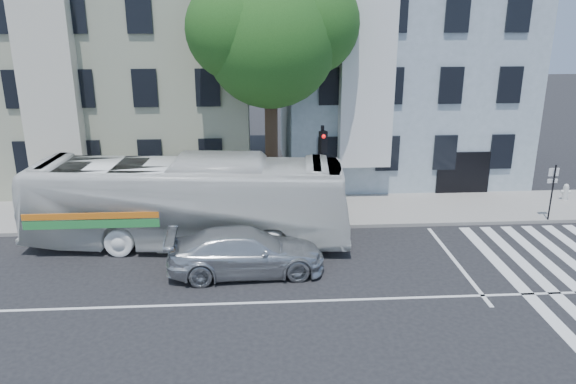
{
  "coord_description": "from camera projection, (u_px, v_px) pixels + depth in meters",
  "views": [
    {
      "loc": [
        -0.81,
        -15.7,
        8.9
      ],
      "look_at": [
        0.44,
        3.8,
        2.4
      ],
      "focal_mm": 35.0,
      "sensor_mm": 36.0,
      "label": 1
    }
  ],
  "objects": [
    {
      "name": "hedge",
      "position": [
        161.0,
        219.0,
        23.25
      ],
      "size": [
        8.54,
        1.45,
        0.7
      ],
      "primitive_type": null,
      "rotation": [
        0.0,
        0.0,
        -0.07
      ],
      "color": "#205B1D",
      "rests_on": "sidewalk_far"
    },
    {
      "name": "far_sign_pole",
      "position": [
        553.0,
        185.0,
        23.72
      ],
      "size": [
        0.44,
        0.17,
        2.44
      ],
      "rotation": [
        0.0,
        0.0,
        0.05
      ],
      "color": "black",
      "rests_on": "sidewalk_far"
    },
    {
      "name": "sidewalk_far",
      "position": [
        272.0,
        212.0,
        25.28
      ],
      "size": [
        80.0,
        4.0,
        0.15
      ],
      "primitive_type": "cube",
      "color": "gray",
      "rests_on": "ground"
    },
    {
      "name": "building_left",
      "position": [
        135.0,
        73.0,
        29.77
      ],
      "size": [
        12.0,
        10.0,
        11.0
      ],
      "primitive_type": "cube",
      "color": "#9B9E84",
      "rests_on": "ground"
    },
    {
      "name": "bus",
      "position": [
        188.0,
        202.0,
        21.61
      ],
      "size": [
        4.01,
        12.62,
        3.46
      ],
      "primitive_type": "imported",
      "rotation": [
        0.0,
        0.0,
        1.48
      ],
      "color": "white",
      "rests_on": "ground"
    },
    {
      "name": "street_tree",
      "position": [
        272.0,
        33.0,
        23.53
      ],
      "size": [
        7.3,
        5.9,
        11.1
      ],
      "color": "#2D2116",
      "rests_on": "ground"
    },
    {
      "name": "sedan",
      "position": [
        246.0,
        251.0,
        19.48
      ],
      "size": [
        2.5,
        5.56,
        1.58
      ],
      "primitive_type": "imported",
      "rotation": [
        0.0,
        0.0,
        1.62
      ],
      "color": "silver",
      "rests_on": "ground"
    },
    {
      "name": "building_right",
      "position": [
        395.0,
        71.0,
        30.62
      ],
      "size": [
        12.0,
        10.0,
        11.0
      ],
      "primitive_type": "cube",
      "color": "#8B9EA6",
      "rests_on": "ground"
    },
    {
      "name": "traffic_signal",
      "position": [
        322.0,
        163.0,
        22.95
      ],
      "size": [
        0.42,
        0.53,
        4.32
      ],
      "rotation": [
        0.0,
        0.0,
        0.42
      ],
      "color": "black",
      "rests_on": "ground"
    },
    {
      "name": "fire_hydrant",
      "position": [
        566.0,
        192.0,
        26.51
      ],
      "size": [
        0.45,
        0.25,
        0.78
      ],
      "rotation": [
        0.0,
        0.0,
        -0.25
      ],
      "color": "silver",
      "rests_on": "sidewalk_far"
    },
    {
      "name": "ground",
      "position": [
        282.0,
        302.0,
        17.72
      ],
      "size": [
        120.0,
        120.0,
        0.0
      ],
      "primitive_type": "plane",
      "color": "black",
      "rests_on": "ground"
    }
  ]
}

